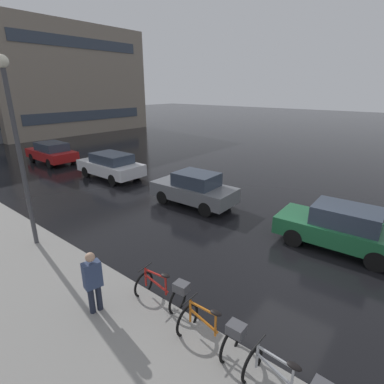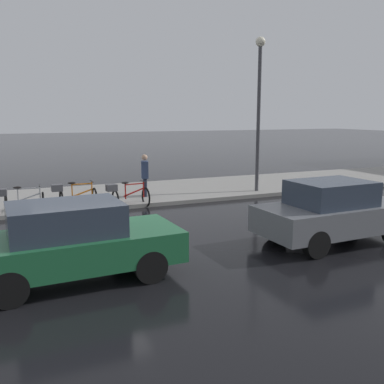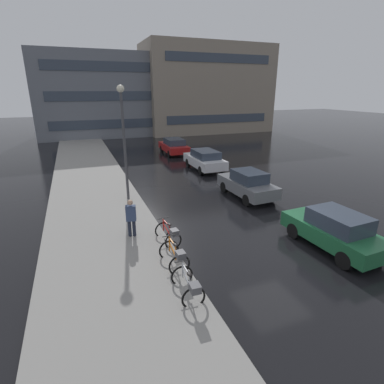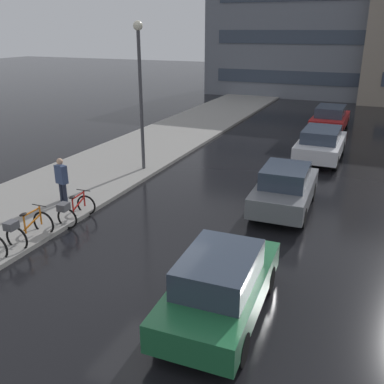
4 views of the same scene
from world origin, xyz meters
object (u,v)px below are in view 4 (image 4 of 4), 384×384
at_px(bicycle_third, 74,209).
at_px(car_red, 330,118).
at_px(bicycle_second, 27,229).
at_px(car_green, 220,285).
at_px(car_white, 321,143).
at_px(pedestrian, 62,179).
at_px(car_grey, 285,188).
at_px(streetlamp, 140,80).

height_order(bicycle_third, car_red, car_red).
bearing_deg(bicycle_second, car_green, -8.00).
xyz_separation_m(bicycle_second, car_white, (6.40, 12.09, 0.28)).
xyz_separation_m(bicycle_second, bicycle_third, (0.32, 1.69, -0.02)).
bearing_deg(pedestrian, car_green, -26.95).
height_order(bicycle_third, car_green, car_green).
xyz_separation_m(car_grey, streetlamp, (-6.47, 1.79, 3.06)).
height_order(bicycle_second, car_white, car_white).
relative_size(car_red, streetlamp, 0.71).
relative_size(bicycle_second, pedestrian, 0.82).
xyz_separation_m(car_grey, car_red, (-0.10, 13.15, -0.01)).
bearing_deg(car_grey, car_green, -90.01).
height_order(bicycle_third, streetlamp, streetlamp).
height_order(car_white, pedestrian, pedestrian).
relative_size(pedestrian, streetlamp, 0.28).
bearing_deg(pedestrian, car_grey, 20.86).
relative_size(car_white, car_red, 1.00).
xyz_separation_m(car_green, car_grey, (0.00, 6.31, 0.01)).
bearing_deg(car_red, streetlamp, -119.28).
xyz_separation_m(car_green, pedestrian, (-7.10, 3.61, 0.19)).
distance_m(bicycle_third, car_white, 12.05).
height_order(car_grey, pedestrian, pedestrian).
distance_m(car_green, pedestrian, 7.97).
distance_m(car_red, pedestrian, 17.33).
bearing_deg(car_red, car_green, -89.71).
relative_size(car_green, car_red, 0.94).
xyz_separation_m(bicycle_third, car_white, (6.08, 10.40, 0.31)).
bearing_deg(bicycle_second, streetlamp, 92.64).
relative_size(car_green, streetlamp, 0.67).
bearing_deg(pedestrian, bicycle_second, -70.72).
xyz_separation_m(bicycle_second, car_green, (6.14, -0.86, 0.27)).
xyz_separation_m(car_red, streetlamp, (-6.37, -11.36, 3.07)).
height_order(bicycle_second, pedestrian, pedestrian).
bearing_deg(car_grey, pedestrian, -159.14).
xyz_separation_m(pedestrian, streetlamp, (0.63, 4.49, 2.88)).
bearing_deg(car_green, car_white, 88.86).
bearing_deg(streetlamp, car_white, 35.79).
relative_size(bicycle_third, car_white, 0.34).
distance_m(bicycle_third, car_green, 6.36).
bearing_deg(car_white, bicycle_third, -120.32).
distance_m(car_grey, pedestrian, 7.60).
distance_m(bicycle_third, streetlamp, 6.52).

